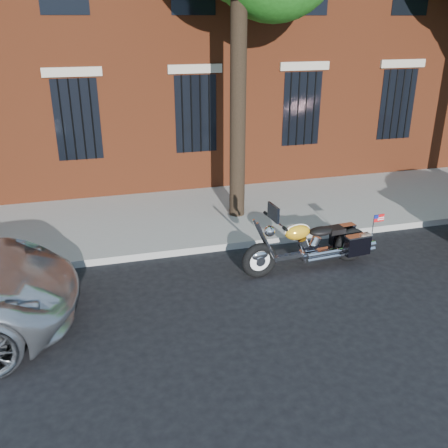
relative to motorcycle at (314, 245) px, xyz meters
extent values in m
plane|color=black|center=(-1.21, -0.11, -0.48)|extent=(120.00, 120.00, 0.00)
cube|color=gray|center=(-1.21, 1.27, -0.41)|extent=(40.00, 0.16, 0.15)
cube|color=gray|center=(-1.21, 3.15, -0.41)|extent=(40.00, 3.60, 0.15)
cube|color=black|center=(-1.21, 5.00, 1.72)|extent=(1.10, 0.14, 2.00)
cube|color=#B2A893|center=(-1.21, 4.97, 2.87)|extent=(1.40, 0.20, 0.22)
cylinder|color=black|center=(-1.21, 4.92, 1.72)|extent=(0.04, 0.04, 2.00)
cylinder|color=black|center=(-0.71, 2.79, 2.02)|extent=(0.36, 0.36, 5.00)
torus|color=black|center=(-1.13, -0.10, -0.12)|extent=(0.71, 0.22, 0.70)
torus|color=black|center=(0.85, 0.08, -0.12)|extent=(0.71, 0.22, 0.70)
cylinder|color=white|center=(-1.13, -0.10, -0.12)|extent=(0.53, 0.11, 0.52)
cylinder|color=white|center=(0.85, 0.08, -0.12)|extent=(0.53, 0.11, 0.52)
ellipsoid|color=white|center=(-1.13, -0.10, -0.02)|extent=(0.38, 0.17, 0.20)
ellipsoid|color=#FEAF1C|center=(0.85, 0.08, 0.00)|extent=(0.38, 0.18, 0.20)
cube|color=white|center=(-0.14, -0.01, -0.14)|extent=(1.57, 0.25, 0.08)
cylinder|color=white|center=(-0.09, 0.00, -0.17)|extent=(0.35, 0.22, 0.34)
cylinder|color=white|center=(0.45, -0.14, -0.16)|extent=(1.31, 0.21, 0.09)
ellipsoid|color=#FEAF1C|center=(-0.37, -0.03, 0.34)|extent=(0.54, 0.35, 0.30)
ellipsoid|color=black|center=(0.15, 0.02, 0.27)|extent=(0.53, 0.34, 0.16)
cube|color=black|center=(0.79, 0.35, -0.01)|extent=(0.52, 0.21, 0.40)
cube|color=black|center=(0.84, -0.19, -0.01)|extent=(0.52, 0.21, 0.40)
cylinder|color=white|center=(-0.84, -0.07, 0.63)|extent=(0.11, 0.82, 0.04)
sphere|color=white|center=(-0.95, -0.08, 0.44)|extent=(0.23, 0.23, 0.21)
cube|color=black|center=(-0.88, -0.07, 0.80)|extent=(0.08, 0.42, 0.29)
cube|color=red|center=(1.23, -0.20, 0.52)|extent=(0.23, 0.04, 0.15)
camera|label=1|loc=(-3.97, -7.96, 4.06)|focal=40.00mm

